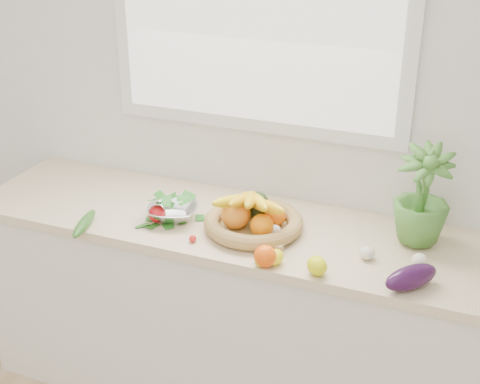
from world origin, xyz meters
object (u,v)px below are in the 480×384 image
at_px(colander_with_spinach, 173,208).
at_px(eggplant, 411,277).
at_px(apple, 157,214).
at_px(potted_herb, 422,195).
at_px(cucumber, 84,223).
at_px(fruit_basket, 253,217).

bearing_deg(colander_with_spinach, eggplant, -8.32).
distance_m(apple, eggplant, 1.05).
height_order(eggplant, potted_herb, potted_herb).
bearing_deg(cucumber, apple, 32.83).
xyz_separation_m(cucumber, potted_herb, (1.27, 0.38, 0.19)).
relative_size(eggplant, cucumber, 0.91).
xyz_separation_m(apple, potted_herb, (1.02, 0.22, 0.17)).
xyz_separation_m(potted_herb, colander_with_spinach, (-0.97, -0.18, -0.15)).
distance_m(cucumber, colander_with_spinach, 0.36).
xyz_separation_m(cucumber, fruit_basket, (0.64, 0.24, 0.03)).
bearing_deg(fruit_basket, apple, -167.78).
distance_m(fruit_basket, colander_with_spinach, 0.34).
relative_size(apple, fruit_basket, 0.15).
height_order(fruit_basket, colander_with_spinach, fruit_basket).
xyz_separation_m(cucumber, colander_with_spinach, (0.30, 0.20, 0.03)).
height_order(apple, fruit_basket, fruit_basket).
distance_m(apple, fruit_basket, 0.40).
height_order(eggplant, colander_with_spinach, colander_with_spinach).
bearing_deg(fruit_basket, eggplant, -16.16).
height_order(potted_herb, fruit_basket, potted_herb).
xyz_separation_m(apple, fruit_basket, (0.39, 0.08, 0.02)).
bearing_deg(fruit_basket, colander_with_spinach, -172.39).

